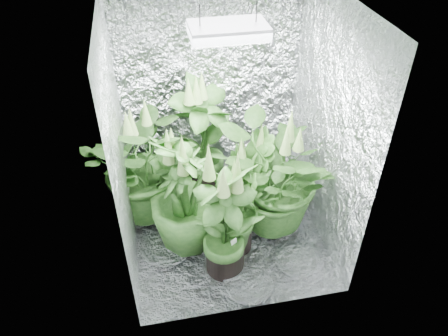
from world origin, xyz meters
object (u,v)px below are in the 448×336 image
object	(u,v)px
plant_b	(203,138)
circulation_fan	(272,168)
plant_e	(279,181)
plant_c	(250,181)
plant_d	(185,197)
plant_g	(238,210)
grow_lamp	(228,31)
plant_a	(146,165)
plant_f	(225,221)

from	to	relation	value
plant_b	circulation_fan	bearing A→B (deg)	-1.41
plant_e	plant_c	bearing A→B (deg)	145.45
plant_d	plant_e	xyz separation A→B (m)	(0.79, 0.04, 0.01)
plant_g	plant_c	bearing A→B (deg)	60.53
plant_d	grow_lamp	bearing A→B (deg)	8.98
plant_a	circulation_fan	xyz separation A→B (m)	(1.23, 0.23, -0.39)
plant_d	circulation_fan	xyz separation A→B (m)	(0.95, 0.68, -0.37)
plant_b	plant_c	size ratio (longest dim) A/B	1.31
plant_b	plant_e	xyz separation A→B (m)	(0.53, -0.66, -0.06)
plant_b	grow_lamp	bearing A→B (deg)	-81.16
plant_b	circulation_fan	xyz separation A→B (m)	(0.69, -0.02, -0.43)
plant_f	circulation_fan	bearing A→B (deg)	55.90
plant_c	plant_d	world-z (taller)	plant_d
plant_b	plant_g	xyz separation A→B (m)	(0.15, -0.83, -0.17)
plant_d	plant_e	distance (m)	0.79
plant_c	plant_d	size ratio (longest dim) A/B	0.85
plant_a	plant_c	distance (m)	0.91
grow_lamp	plant_e	xyz separation A→B (m)	(0.43, -0.02, -1.29)
plant_d	circulation_fan	size ratio (longest dim) A/B	3.07
plant_f	circulation_fan	size ratio (longest dim) A/B	3.08
plant_f	circulation_fan	xyz separation A→B (m)	(0.69, 1.01, -0.37)
plant_f	plant_b	bearing A→B (deg)	90.25
plant_f	plant_g	distance (m)	0.27
grow_lamp	plant_f	xyz separation A→B (m)	(-0.10, -0.39, -1.30)
plant_a	plant_e	size ratio (longest dim) A/B	0.93
grow_lamp	plant_b	world-z (taller)	grow_lamp
plant_e	plant_f	world-z (taller)	plant_f
grow_lamp	plant_g	world-z (taller)	grow_lamp
plant_b	plant_d	world-z (taller)	plant_b
grow_lamp	plant_d	size ratio (longest dim) A/B	0.43
plant_f	plant_g	world-z (taller)	plant_f
plant_b	plant_g	size ratio (longest dim) A/B	1.39
plant_b	circulation_fan	size ratio (longest dim) A/B	3.41
grow_lamp	plant_d	world-z (taller)	grow_lamp
plant_e	circulation_fan	bearing A→B (deg)	76.02
grow_lamp	plant_d	distance (m)	1.35
plant_c	plant_b	bearing A→B (deg)	122.09
plant_c	plant_g	xyz separation A→B (m)	(-0.18, -0.31, -0.02)
plant_c	plant_e	xyz separation A→B (m)	(0.21, -0.14, 0.09)
grow_lamp	plant_f	bearing A→B (deg)	-103.73
plant_d	circulation_fan	distance (m)	1.22
plant_f	circulation_fan	distance (m)	1.28
circulation_fan	plant_e	bearing A→B (deg)	-98.44
plant_f	plant_a	bearing A→B (deg)	124.91
plant_e	grow_lamp	bearing A→B (deg)	177.59
plant_f	plant_g	xyz separation A→B (m)	(0.14, 0.20, -0.11)
plant_b	plant_e	bearing A→B (deg)	-51.16
plant_e	plant_d	bearing A→B (deg)	-177.22
plant_d	plant_f	size ratio (longest dim) A/B	1.00
circulation_fan	plant_f	bearing A→B (deg)	-118.55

